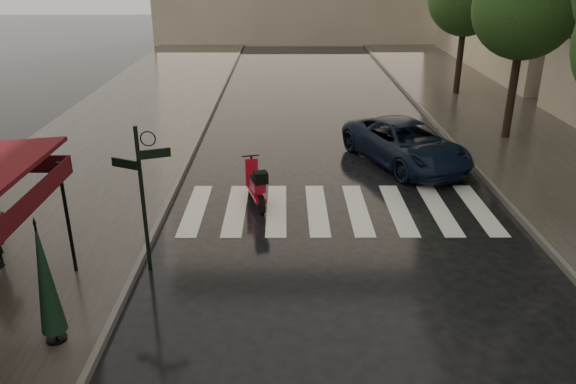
{
  "coord_description": "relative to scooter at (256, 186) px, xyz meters",
  "views": [
    {
      "loc": [
        1.63,
        -7.22,
        6.02
      ],
      "look_at": [
        1.69,
        3.83,
        1.4
      ],
      "focal_mm": 35.0,
      "sensor_mm": 36.0,
      "label": 1
    }
  ],
  "objects": [
    {
      "name": "sidewalk_far",
      "position": [
        9.38,
        5.68,
        -0.48
      ],
      "size": [
        5.5,
        60.0,
        0.12
      ],
      "primitive_type": "cube",
      "color": "#38332D",
      "rests_on": "ground"
    },
    {
      "name": "signpost",
      "position": [
        -2.07,
        -3.32,
        1.29
      ],
      "size": [
        1.17,
        0.29,
        3.1
      ],
      "color": "black",
      "rests_on": "ground"
    },
    {
      "name": "ground",
      "position": [
        -0.87,
        -6.32,
        -0.54
      ],
      "size": [
        120.0,
        120.0,
        0.0
      ],
      "primitive_type": "plane",
      "color": "black",
      "rests_on": "ground"
    },
    {
      "name": "parked_car",
      "position": [
        4.52,
        3.19,
        0.13
      ],
      "size": [
        3.92,
        5.3,
        1.34
      ],
      "primitive_type": "imported",
      "rotation": [
        0.0,
        0.0,
        0.4
      ],
      "color": "black",
      "rests_on": "ground"
    },
    {
      "name": "sidewalk_near",
      "position": [
        -5.37,
        5.68,
        -0.48
      ],
      "size": [
        6.0,
        60.0,
        0.12
      ],
      "primitive_type": "cube",
      "color": "#38332D",
      "rests_on": "ground"
    },
    {
      "name": "curb_far",
      "position": [
        6.58,
        5.68,
        -0.46
      ],
      "size": [
        0.12,
        60.0,
        0.16
      ],
      "primitive_type": "cube",
      "color": "#595651",
      "rests_on": "ground"
    },
    {
      "name": "crosswalk",
      "position": [
        2.1,
        -0.32,
        -0.53
      ],
      "size": [
        7.85,
        3.2,
        0.01
      ],
      "color": "silver",
      "rests_on": "ground"
    },
    {
      "name": "scooter",
      "position": [
        0.0,
        0.0,
        0.0
      ],
      "size": [
        0.74,
        1.73,
        1.16
      ],
      "rotation": [
        0.0,
        0.0,
        0.27
      ],
      "color": "black",
      "rests_on": "ground"
    },
    {
      "name": "parasol_back",
      "position": [
        -3.07,
        -5.82,
        0.77
      ],
      "size": [
        0.41,
        0.41,
        2.21
      ],
      "color": "black",
      "rests_on": "sidewalk_near"
    },
    {
      "name": "curb_near",
      "position": [
        -2.32,
        5.68,
        -0.46
      ],
      "size": [
        0.12,
        60.0,
        0.16
      ],
      "primitive_type": "cube",
      "color": "#595651",
      "rests_on": "ground"
    }
  ]
}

